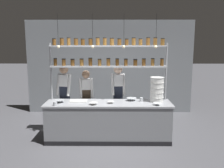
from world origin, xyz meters
TOP-DOWN VIEW (x-y plane):
  - ground_plane at (0.00, 0.00)m, footprint 40.00×40.00m
  - back_wall at (0.00, 2.41)m, footprint 5.37×0.12m
  - prep_counter at (0.00, -0.00)m, footprint 2.97×0.76m
  - spice_shelf_unit at (-0.00, 0.33)m, footprint 2.85×0.28m
  - chef_left at (-1.13, 0.55)m, footprint 0.39×0.32m
  - chef_center at (-0.59, 0.67)m, footprint 0.39×0.32m
  - chef_right at (0.24, 0.65)m, footprint 0.38×0.32m
  - container_stack at (1.16, 0.10)m, footprint 0.32×0.32m
  - cutting_board at (-0.72, 0.12)m, footprint 0.40×0.26m
  - prep_bowl_near_left at (-1.15, -0.01)m, footprint 0.24×0.24m
  - prep_bowl_center_front at (-0.33, -0.19)m, footprint 0.19×0.19m
  - prep_bowl_center_back at (0.56, 0.20)m, footprint 0.24×0.24m
  - prep_bowl_near_right at (0.06, -0.06)m, footprint 0.16×0.16m
  - prep_bowl_far_left at (1.11, -0.23)m, footprint 0.18×0.18m
  - serving_cup_front at (-1.19, -0.28)m, footprint 0.09×0.09m
  - serving_cup_by_board at (0.79, 0.13)m, footprint 0.08×0.08m
  - pendant_light_row at (-0.01, 0.00)m, footprint 2.28×0.07m

SIDE VIEW (x-z plane):
  - ground_plane at x=0.00m, z-range 0.00..0.00m
  - prep_counter at x=0.00m, z-range 0.00..0.92m
  - chef_center at x=-0.59m, z-range 0.11..1.71m
  - cutting_board at x=-0.72m, z-range 0.92..0.94m
  - prep_bowl_near_right at x=0.06m, z-range 0.92..0.96m
  - prep_bowl_far_left at x=1.11m, z-range 0.92..0.97m
  - prep_bowl_center_front at x=-0.33m, z-range 0.92..0.97m
  - prep_bowl_near_left at x=-1.15m, z-range 0.92..0.99m
  - prep_bowl_center_back at x=0.56m, z-range 0.92..0.99m
  - serving_cup_front at x=-1.19m, z-range 0.92..1.01m
  - serving_cup_by_board at x=0.79m, z-range 0.92..1.01m
  - chef_right at x=0.24m, z-range 0.14..1.88m
  - chef_left at x=-1.13m, z-range 0.14..1.90m
  - container_stack at x=1.16m, z-range 0.92..1.51m
  - back_wall at x=0.00m, z-range 0.00..3.00m
  - spice_shelf_unit at x=0.00m, z-range 0.75..3.19m
  - pendant_light_row at x=-0.01m, z-range 1.88..2.65m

